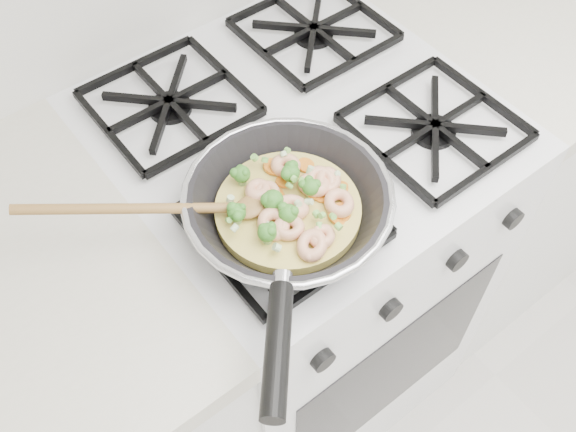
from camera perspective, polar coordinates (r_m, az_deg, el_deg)
stove at (r=1.42m, az=0.78°, el=-4.39°), size 0.60×0.60×0.92m
counter_right at (r=1.86m, az=20.79°, el=8.69°), size 1.00×0.60×0.90m
skillet at (r=0.89m, az=-0.11°, el=0.74°), size 0.45×0.42×0.10m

